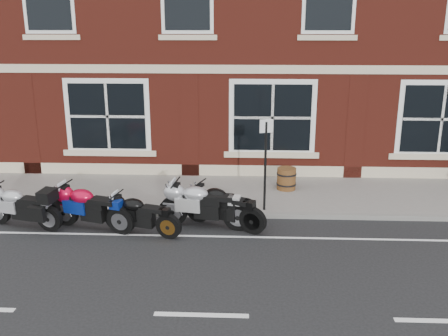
% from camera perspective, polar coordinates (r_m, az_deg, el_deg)
% --- Properties ---
extents(ground, '(80.00, 80.00, 0.00)m').
position_cam_1_polar(ground, '(11.37, -1.27, -8.24)').
color(ground, black).
rests_on(ground, ground).
extents(sidewalk, '(30.00, 3.00, 0.12)m').
position_cam_1_polar(sidewalk, '(14.13, -0.47, -2.95)').
color(sidewalk, slate).
rests_on(sidewalk, ground).
extents(kerb, '(30.00, 0.16, 0.12)m').
position_cam_1_polar(kerb, '(12.65, -0.84, -5.31)').
color(kerb, slate).
rests_on(kerb, ground).
extents(moto_touring_silver, '(2.07, 0.72, 1.38)m').
position_cam_1_polar(moto_touring_silver, '(12.82, -22.21, -3.87)').
color(moto_touring_silver, black).
rests_on(moto_touring_silver, ground).
extents(moto_sport_red, '(2.16, 0.81, 1.00)m').
position_cam_1_polar(moto_sport_red, '(12.15, -14.96, -4.22)').
color(moto_sport_red, black).
rests_on(moto_sport_red, ground).
extents(moto_sport_black, '(1.89, 0.70, 0.88)m').
position_cam_1_polar(moto_sport_black, '(11.66, -9.47, -5.14)').
color(moto_sport_black, black).
rests_on(moto_sport_black, ground).
extents(moto_sport_silver, '(2.29, 0.57, 1.03)m').
position_cam_1_polar(moto_sport_silver, '(11.86, -2.34, -4.06)').
color(moto_sport_silver, black).
rests_on(moto_sport_silver, ground).
extents(moto_naked_black, '(1.98, 1.09, 0.97)m').
position_cam_1_polar(moto_naked_black, '(11.86, -0.04, -4.24)').
color(moto_naked_black, black).
rests_on(moto_naked_black, ground).
extents(barrel_planter, '(0.56, 0.56, 0.63)m').
position_cam_1_polar(barrel_planter, '(14.34, 7.15, -1.22)').
color(barrel_planter, '#472512').
rests_on(barrel_planter, sidewalk).
extents(parking_sign, '(0.32, 0.11, 2.34)m').
position_cam_1_polar(parking_sign, '(12.41, 4.76, 1.08)').
color(parking_sign, black).
rests_on(parking_sign, sidewalk).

